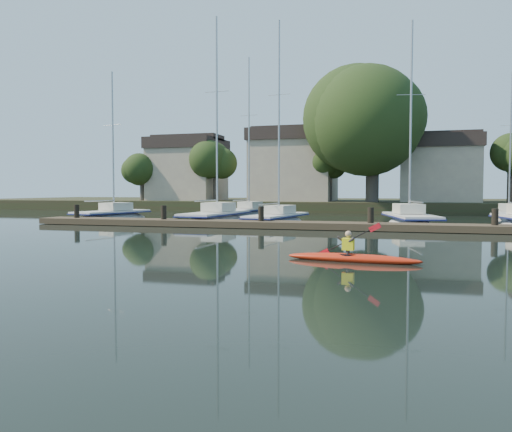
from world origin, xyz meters
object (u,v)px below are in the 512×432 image
(sailboat_0, at_px, (112,222))
(sailboat_1, at_px, (216,225))
(kayak, at_px, (352,256))
(sailboat_7, at_px, (509,221))
(dock, at_px, (314,225))
(sailboat_3, at_px, (410,228))
(sailboat_5, at_px, (248,217))
(sailboat_2, at_px, (277,226))

(sailboat_0, relative_size, sailboat_1, 0.80)
(sailboat_0, xyz_separation_m, sailboat_1, (8.29, -0.74, -0.01))
(kayak, xyz_separation_m, sailboat_7, (9.07, 25.23, -0.33))
(dock, height_order, sailboat_3, sailboat_3)
(dock, distance_m, sailboat_1, 8.38)
(sailboat_5, bearing_deg, sailboat_2, -56.54)
(kayak, bearing_deg, sailboat_0, 143.63)
(kayak, relative_size, sailboat_2, 0.29)
(sailboat_0, bearing_deg, sailboat_1, 6.50)
(dock, relative_size, sailboat_5, 2.38)
(dock, xyz_separation_m, sailboat_1, (-7.27, 4.14, -0.41))
(sailboat_1, distance_m, sailboat_2, 4.24)
(sailboat_7, bearing_deg, sailboat_3, -121.89)
(sailboat_3, distance_m, sailboat_7, 11.13)
(sailboat_5, relative_size, sailboat_7, 1.20)
(sailboat_0, relative_size, sailboat_3, 0.87)
(sailboat_1, xyz_separation_m, sailboat_5, (-0.41, 8.69, 0.02))
(sailboat_1, bearing_deg, sailboat_7, 28.01)
(sailboat_2, xyz_separation_m, sailboat_5, (-4.65, 8.80, -0.00))
(kayak, relative_size, sailboat_7, 0.34)
(sailboat_0, bearing_deg, sailboat_3, 10.92)
(sailboat_1, height_order, sailboat_3, sailboat_1)
(sailboat_1, xyz_separation_m, sailboat_7, (19.44, 9.08, 0.03))
(kayak, xyz_separation_m, sailboat_0, (-18.66, 16.89, -0.35))
(dock, bearing_deg, sailboat_1, 150.34)
(sailboat_7, bearing_deg, sailboat_1, -147.32)
(dock, bearing_deg, sailboat_5, 120.90)
(sailboat_2, bearing_deg, sailboat_3, 12.49)
(sailboat_5, bearing_deg, sailboat_3, -27.07)
(sailboat_3, bearing_deg, sailboat_5, 135.44)
(sailboat_2, xyz_separation_m, sailboat_7, (15.20, 9.19, -0.00))
(sailboat_0, bearing_deg, sailboat_2, 7.71)
(kayak, distance_m, dock, 12.40)
(dock, height_order, sailboat_5, sailboat_5)
(kayak, relative_size, sailboat_1, 0.27)
(sailboat_5, distance_m, sailboat_7, 19.85)
(kayak, bearing_deg, sailboat_7, 76.01)
(sailboat_3, height_order, sailboat_7, sailboat_3)
(sailboat_2, distance_m, sailboat_5, 9.96)
(kayak, height_order, sailboat_0, sailboat_0)
(dock, bearing_deg, sailboat_2, 126.95)
(sailboat_0, height_order, sailboat_7, sailboat_7)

